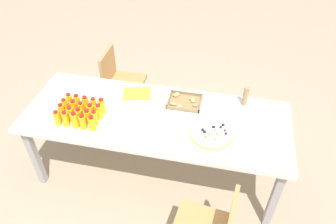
{
  "coord_description": "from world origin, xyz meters",
  "views": [
    {
      "loc": [
        0.54,
        -2.0,
        2.59
      ],
      "look_at": [
        0.1,
        0.05,
        0.77
      ],
      "focal_mm": 34.42,
      "sensor_mm": 36.0,
      "label": 1
    }
  ],
  "objects_px": {
    "juice_bottle_1": "(66,119)",
    "juice_bottle_5": "(62,111)",
    "juice_bottle_13": "(91,111)",
    "juice_bottle_15": "(70,101)",
    "party_table": "(156,121)",
    "fruit_pizza": "(211,133)",
    "juice_bottle_10": "(65,106)",
    "juice_bottle_0": "(57,118)",
    "juice_bottle_8": "(88,116)",
    "juice_bottle_3": "(83,122)",
    "juice_bottle_18": "(94,105)",
    "juice_bottle_12": "(82,109)",
    "juice_bottle_2": "(75,120)",
    "cardboard_tube": "(245,96)",
    "juice_bottle_11": "(74,107)",
    "juice_bottle_6": "(71,114)",
    "juice_bottle_7": "(79,115)",
    "chair_far_left": "(119,79)",
    "plate_stack": "(151,125)",
    "juice_bottle_14": "(99,112)",
    "juice_bottle_4": "(92,123)",
    "juice_bottle_17": "(86,103)",
    "juice_bottle_16": "(77,102)",
    "napkin_stack": "(219,103)",
    "juice_bottle_9": "(95,118)",
    "juice_bottle_19": "(102,106)",
    "paper_folder": "(137,94)",
    "snack_tray": "(184,101)"
  },
  "relations": [
    {
      "from": "juice_bottle_4",
      "to": "juice_bottle_17",
      "type": "relative_size",
      "value": 0.97
    },
    {
      "from": "juice_bottle_1",
      "to": "juice_bottle_14",
      "type": "bearing_deg",
      "value": 31.71
    },
    {
      "from": "juice_bottle_11",
      "to": "juice_bottle_3",
      "type": "bearing_deg",
      "value": -46.04
    },
    {
      "from": "cardboard_tube",
      "to": "juice_bottle_19",
      "type": "bearing_deg",
      "value": -162.94
    },
    {
      "from": "party_table",
      "to": "juice_bottle_11",
      "type": "height_order",
      "value": "juice_bottle_11"
    },
    {
      "from": "juice_bottle_3",
      "to": "juice_bottle_16",
      "type": "height_order",
      "value": "juice_bottle_16"
    },
    {
      "from": "juice_bottle_6",
      "to": "juice_bottle_15",
      "type": "height_order",
      "value": "juice_bottle_15"
    },
    {
      "from": "juice_bottle_1",
      "to": "juice_bottle_5",
      "type": "height_order",
      "value": "juice_bottle_5"
    },
    {
      "from": "juice_bottle_14",
      "to": "juice_bottle_17",
      "type": "bearing_deg",
      "value": 152.39
    },
    {
      "from": "juice_bottle_0",
      "to": "juice_bottle_8",
      "type": "xyz_separation_m",
      "value": [
        0.23,
        0.08,
        -0.0
      ]
    },
    {
      "from": "juice_bottle_16",
      "to": "napkin_stack",
      "type": "distance_m",
      "value": 1.25
    },
    {
      "from": "juice_bottle_13",
      "to": "juice_bottle_15",
      "type": "height_order",
      "value": "juice_bottle_15"
    },
    {
      "from": "fruit_pizza",
      "to": "juice_bottle_18",
      "type": "bearing_deg",
      "value": 175.35
    },
    {
      "from": "snack_tray",
      "to": "juice_bottle_17",
      "type": "bearing_deg",
      "value": -161.49
    },
    {
      "from": "juice_bottle_2",
      "to": "juice_bottle_10",
      "type": "relative_size",
      "value": 1.0
    },
    {
      "from": "juice_bottle_4",
      "to": "party_table",
      "type": "bearing_deg",
      "value": 30.14
    },
    {
      "from": "juice_bottle_7",
      "to": "juice_bottle_14",
      "type": "bearing_deg",
      "value": 25.94
    },
    {
      "from": "cardboard_tube",
      "to": "chair_far_left",
      "type": "bearing_deg",
      "value": 160.74
    },
    {
      "from": "juice_bottle_7",
      "to": "juice_bottle_8",
      "type": "xyz_separation_m",
      "value": [
        0.08,
        0.0,
        -0.0
      ]
    },
    {
      "from": "juice_bottle_12",
      "to": "juice_bottle_11",
      "type": "bearing_deg",
      "value": 172.64
    },
    {
      "from": "juice_bottle_7",
      "to": "juice_bottle_10",
      "type": "bearing_deg",
      "value": 155.02
    },
    {
      "from": "juice_bottle_3",
      "to": "juice_bottle_19",
      "type": "distance_m",
      "value": 0.23
    },
    {
      "from": "chair_far_left",
      "to": "fruit_pizza",
      "type": "bearing_deg",
      "value": 50.66
    },
    {
      "from": "juice_bottle_9",
      "to": "juice_bottle_19",
      "type": "xyz_separation_m",
      "value": [
        0.01,
        0.15,
        0.0
      ]
    },
    {
      "from": "fruit_pizza",
      "to": "plate_stack",
      "type": "bearing_deg",
      "value": -178.33
    },
    {
      "from": "juice_bottle_14",
      "to": "cardboard_tube",
      "type": "height_order",
      "value": "cardboard_tube"
    },
    {
      "from": "juice_bottle_5",
      "to": "paper_folder",
      "type": "distance_m",
      "value": 0.69
    },
    {
      "from": "juice_bottle_10",
      "to": "napkin_stack",
      "type": "xyz_separation_m",
      "value": [
        1.28,
        0.4,
        -0.06
      ]
    },
    {
      "from": "chair_far_left",
      "to": "juice_bottle_18",
      "type": "xyz_separation_m",
      "value": [
        0.09,
        -0.83,
        0.32
      ]
    },
    {
      "from": "juice_bottle_12",
      "to": "juice_bottle_13",
      "type": "bearing_deg",
      "value": -0.03
    },
    {
      "from": "juice_bottle_3",
      "to": "juice_bottle_18",
      "type": "height_order",
      "value": "juice_bottle_3"
    },
    {
      "from": "juice_bottle_9",
      "to": "juice_bottle_3",
      "type": "bearing_deg",
      "value": -139.33
    },
    {
      "from": "party_table",
      "to": "fruit_pizza",
      "type": "height_order",
      "value": "fruit_pizza"
    },
    {
      "from": "party_table",
      "to": "chair_far_left",
      "type": "distance_m",
      "value": 1.02
    },
    {
      "from": "juice_bottle_12",
      "to": "juice_bottle_2",
      "type": "bearing_deg",
      "value": -87.55
    },
    {
      "from": "juice_bottle_0",
      "to": "juice_bottle_5",
      "type": "bearing_deg",
      "value": 89.38
    },
    {
      "from": "juice_bottle_7",
      "to": "juice_bottle_16",
      "type": "distance_m",
      "value": 0.17
    },
    {
      "from": "juice_bottle_9",
      "to": "juice_bottle_12",
      "type": "height_order",
      "value": "juice_bottle_12"
    },
    {
      "from": "cardboard_tube",
      "to": "paper_folder",
      "type": "distance_m",
      "value": 0.99
    },
    {
      "from": "party_table",
      "to": "juice_bottle_4",
      "type": "distance_m",
      "value": 0.55
    },
    {
      "from": "juice_bottle_18",
      "to": "cardboard_tube",
      "type": "bearing_deg",
      "value": 15.75
    },
    {
      "from": "juice_bottle_13",
      "to": "juice_bottle_16",
      "type": "bearing_deg",
      "value": 153.25
    },
    {
      "from": "juice_bottle_1",
      "to": "juice_bottle_7",
      "type": "bearing_deg",
      "value": 40.27
    },
    {
      "from": "juice_bottle_7",
      "to": "juice_bottle_17",
      "type": "relative_size",
      "value": 0.96
    },
    {
      "from": "party_table",
      "to": "juice_bottle_15",
      "type": "bearing_deg",
      "value": -176.89
    },
    {
      "from": "juice_bottle_18",
      "to": "cardboard_tube",
      "type": "height_order",
      "value": "cardboard_tube"
    },
    {
      "from": "juice_bottle_1",
      "to": "juice_bottle_10",
      "type": "bearing_deg",
      "value": 116.8
    },
    {
      "from": "juice_bottle_18",
      "to": "juice_bottle_15",
      "type": "bearing_deg",
      "value": 179.52
    },
    {
      "from": "juice_bottle_10",
      "to": "juice_bottle_3",
      "type": "bearing_deg",
      "value": -32.74
    },
    {
      "from": "juice_bottle_2",
      "to": "juice_bottle_6",
      "type": "height_order",
      "value": "juice_bottle_2"
    }
  ]
}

